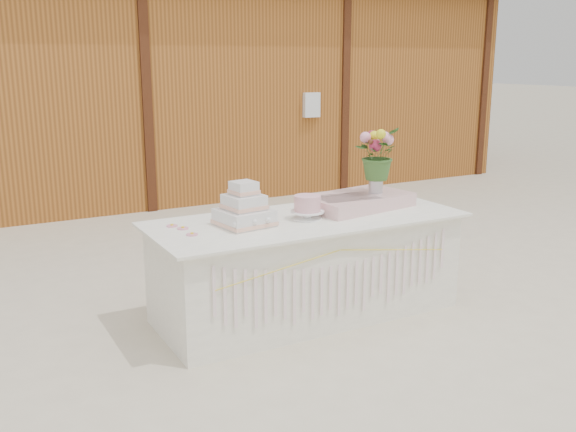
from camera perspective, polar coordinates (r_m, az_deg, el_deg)
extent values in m
plane|color=beige|center=(5.07, 1.65, -8.64)|extent=(80.00, 80.00, 0.00)
cube|color=#9B5920|center=(10.33, -15.72, 10.83)|extent=(12.00, 4.00, 3.00)
cube|color=white|center=(4.94, 1.68, -4.61)|extent=(2.28, 0.88, 0.75)
cube|color=white|center=(4.84, 1.71, -0.28)|extent=(2.40, 1.00, 0.02)
cube|color=silver|center=(4.60, -3.91, -0.13)|extent=(0.39, 0.39, 0.12)
cube|color=#FDBB9F|center=(4.61, -3.90, -0.56)|extent=(0.40, 0.40, 0.03)
cube|color=silver|center=(4.58, -3.93, 1.24)|extent=(0.28, 0.28, 0.11)
cube|color=#FDBB9F|center=(4.59, -3.93, 0.87)|extent=(0.29, 0.29, 0.03)
cube|color=silver|center=(4.56, -3.95, 2.48)|extent=(0.18, 0.18, 0.10)
cube|color=#FDBB9F|center=(4.56, -3.95, 2.18)|extent=(0.20, 0.20, 0.03)
cylinder|color=white|center=(4.79, 1.73, -0.22)|extent=(0.22, 0.22, 0.01)
cylinder|color=white|center=(4.78, 1.73, 0.10)|extent=(0.06, 0.06, 0.04)
cylinder|color=white|center=(4.77, 1.73, 0.40)|extent=(0.25, 0.25, 0.01)
cylinder|color=#F3AFB8|center=(4.76, 1.74, 1.14)|extent=(0.20, 0.20, 0.12)
cube|color=beige|center=(5.18, 6.15, 1.33)|extent=(0.93, 0.63, 0.11)
cylinder|color=#BCBCC2|center=(5.24, 7.80, 2.91)|extent=(0.12, 0.12, 0.16)
imported|color=#335B24|center=(5.20, 7.91, 6.01)|extent=(0.49, 0.49, 0.41)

